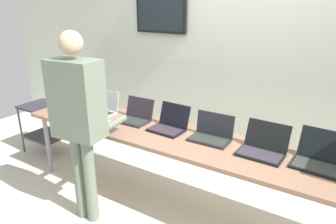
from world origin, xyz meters
TOP-DOWN VIEW (x-y plane):
  - ground at (0.00, 0.00)m, footprint 8.00×8.00m
  - back_wall at (-0.02, 1.13)m, footprint 8.00×0.11m
  - workbench at (0.00, 0.00)m, footprint 3.68×0.70m
  - laptop_station_0 at (-1.60, 0.11)m, footprint 0.35×0.31m
  - laptop_station_1 at (-1.14, 0.11)m, footprint 0.35×0.29m
  - laptop_station_2 at (-0.67, 0.11)m, footprint 0.35×0.29m
  - laptop_station_3 at (-0.23, 0.10)m, footprint 0.35×0.33m
  - laptop_station_4 at (0.23, 0.11)m, footprint 0.37×0.26m
  - laptop_station_5 at (0.72, 0.09)m, footprint 0.38×0.34m
  - laptop_station_6 at (1.16, 0.12)m, footprint 0.39×0.37m
  - person at (-0.70, -0.62)m, footprint 0.48×0.62m
  - paper_sheet at (-0.98, -0.17)m, footprint 0.27×0.33m
  - storage_cart at (-2.23, 0.08)m, footprint 0.56×0.44m

SIDE VIEW (x-z plane):
  - ground at x=0.00m, z-range -0.04..0.00m
  - storage_cart at x=-2.23m, z-range 0.11..0.79m
  - workbench at x=0.00m, z-range 0.34..1.12m
  - paper_sheet at x=-0.98m, z-range 0.78..0.78m
  - laptop_station_2 at x=-0.67m, z-range 0.71..0.95m
  - laptop_station_4 at x=0.23m, z-range 0.71..0.95m
  - laptop_station_3 at x=-0.23m, z-range 0.71..0.95m
  - laptop_station_5 at x=0.72m, z-range 0.71..0.95m
  - laptop_station_0 at x=-1.60m, z-range 0.71..0.95m
  - laptop_station_1 at x=-1.14m, z-range 0.71..0.96m
  - laptop_station_6 at x=1.16m, z-range 0.71..0.96m
  - person at x=-0.70m, z-range 0.19..1.98m
  - back_wall at x=-0.02m, z-range 0.01..2.59m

